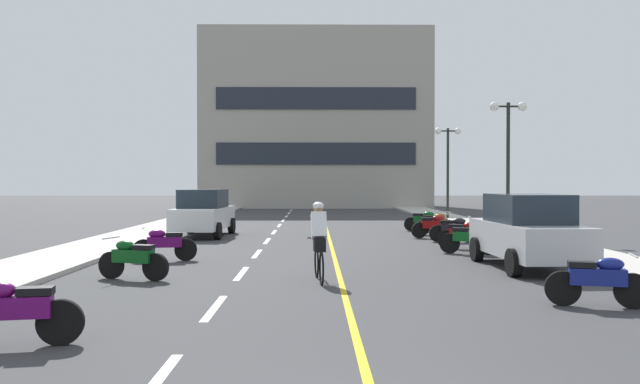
# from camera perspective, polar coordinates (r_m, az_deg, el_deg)

# --- Properties ---
(ground_plane) EXTENTS (140.00, 140.00, 0.00)m
(ground_plane) POSITION_cam_1_polar(r_m,az_deg,el_deg) (25.75, 0.17, -3.80)
(ground_plane) COLOR #38383A
(curb_left) EXTENTS (2.40, 72.00, 0.12)m
(curb_left) POSITION_cam_1_polar(r_m,az_deg,el_deg) (29.55, -14.04, -3.10)
(curb_left) COLOR #B7B2A8
(curb_left) RESTS_ON ground
(curb_right) EXTENTS (2.40, 72.00, 0.12)m
(curb_right) POSITION_cam_1_polar(r_m,az_deg,el_deg) (29.71, 14.14, -3.08)
(curb_right) COLOR #B7B2A8
(curb_right) RESTS_ON ground
(lane_dash_0) EXTENTS (0.14, 2.20, 0.01)m
(lane_dash_0) POSITION_cam_1_polar(r_m,az_deg,el_deg) (7.19, -14.59, -16.30)
(lane_dash_0) COLOR silver
(lane_dash_0) RESTS_ON ground
(lane_dash_1) EXTENTS (0.14, 2.20, 0.01)m
(lane_dash_1) POSITION_cam_1_polar(r_m,az_deg,el_deg) (11.00, -9.45, -10.22)
(lane_dash_1) COLOR silver
(lane_dash_1) RESTS_ON ground
(lane_dash_2) EXTENTS (0.14, 2.20, 0.01)m
(lane_dash_2) POSITION_cam_1_polar(r_m,az_deg,el_deg) (14.91, -7.06, -7.27)
(lane_dash_2) COLOR silver
(lane_dash_2) RESTS_ON ground
(lane_dash_3) EXTENTS (0.14, 2.20, 0.01)m
(lane_dash_3) POSITION_cam_1_polar(r_m,az_deg,el_deg) (18.86, -5.68, -5.54)
(lane_dash_3) COLOR silver
(lane_dash_3) RESTS_ON ground
(lane_dash_4) EXTENTS (0.14, 2.20, 0.01)m
(lane_dash_4) POSITION_cam_1_polar(r_m,az_deg,el_deg) (22.82, -4.78, -4.41)
(lane_dash_4) COLOR silver
(lane_dash_4) RESTS_ON ground
(lane_dash_5) EXTENTS (0.14, 2.20, 0.01)m
(lane_dash_5) POSITION_cam_1_polar(r_m,az_deg,el_deg) (26.80, -4.15, -3.61)
(lane_dash_5) COLOR silver
(lane_dash_5) RESTS_ON ground
(lane_dash_6) EXTENTS (0.14, 2.20, 0.01)m
(lane_dash_6) POSITION_cam_1_polar(r_m,az_deg,el_deg) (30.78, -3.68, -3.02)
(lane_dash_6) COLOR silver
(lane_dash_6) RESTS_ON ground
(lane_dash_7) EXTENTS (0.14, 2.20, 0.01)m
(lane_dash_7) POSITION_cam_1_polar(r_m,az_deg,el_deg) (34.77, -3.33, -2.56)
(lane_dash_7) COLOR silver
(lane_dash_7) RESTS_ON ground
(lane_dash_8) EXTENTS (0.14, 2.20, 0.01)m
(lane_dash_8) POSITION_cam_1_polar(r_m,az_deg,el_deg) (38.76, -3.04, -2.20)
(lane_dash_8) COLOR silver
(lane_dash_8) RESTS_ON ground
(lane_dash_9) EXTENTS (0.14, 2.20, 0.01)m
(lane_dash_9) POSITION_cam_1_polar(r_m,az_deg,el_deg) (42.75, -2.81, -1.91)
(lane_dash_9) COLOR silver
(lane_dash_9) RESTS_ON ground
(lane_dash_10) EXTENTS (0.14, 2.20, 0.01)m
(lane_dash_10) POSITION_cam_1_polar(r_m,az_deg,el_deg) (46.74, -2.62, -1.66)
(lane_dash_10) COLOR silver
(lane_dash_10) RESTS_ON ground
(lane_dash_11) EXTENTS (0.14, 2.20, 0.01)m
(lane_dash_11) POSITION_cam_1_polar(r_m,az_deg,el_deg) (50.73, -2.46, -1.46)
(lane_dash_11) COLOR silver
(lane_dash_11) RESTS_ON ground
(centre_line_yellow) EXTENTS (0.12, 66.00, 0.01)m
(centre_line_yellow) POSITION_cam_1_polar(r_m,az_deg,el_deg) (28.75, 0.59, -3.30)
(centre_line_yellow) COLOR gold
(centre_line_yellow) RESTS_ON ground
(office_building) EXTENTS (18.60, 9.56, 14.40)m
(office_building) POSITION_cam_1_polar(r_m,az_deg,el_deg) (54.62, -0.38, 6.27)
(office_building) COLOR #9E998E
(office_building) RESTS_ON ground
(street_lamp_mid) EXTENTS (1.46, 0.36, 5.13)m
(street_lamp_mid) POSITION_cam_1_polar(r_m,az_deg,el_deg) (25.93, 16.55, 4.75)
(street_lamp_mid) COLOR black
(street_lamp_mid) RESTS_ON curb_right
(street_lamp_far) EXTENTS (1.46, 0.36, 4.99)m
(street_lamp_far) POSITION_cam_1_polar(r_m,az_deg,el_deg) (35.80, 11.42, 3.57)
(street_lamp_far) COLOR black
(street_lamp_far) RESTS_ON curb_right
(parked_car_near) EXTENTS (2.05, 4.26, 1.82)m
(parked_car_near) POSITION_cam_1_polar(r_m,az_deg,el_deg) (16.41, 18.16, -3.35)
(parked_car_near) COLOR black
(parked_car_near) RESTS_ON ground
(parked_car_mid) EXTENTS (2.10, 4.29, 1.82)m
(parked_car_mid) POSITION_cam_1_polar(r_m,az_deg,el_deg) (25.07, -10.44, -1.85)
(parked_car_mid) COLOR black
(parked_car_mid) RESTS_ON ground
(motorcycle_0) EXTENTS (1.69, 0.61, 0.92)m
(motorcycle_0) POSITION_cam_1_polar(r_m,az_deg,el_deg) (9.15, -25.81, -9.59)
(motorcycle_0) COLOR black
(motorcycle_0) RESTS_ON ground
(motorcycle_1) EXTENTS (1.67, 0.70, 0.92)m
(motorcycle_1) POSITION_cam_1_polar(r_m,az_deg,el_deg) (11.80, 23.72, -7.22)
(motorcycle_1) COLOR black
(motorcycle_1) RESTS_ON ground
(motorcycle_2) EXTENTS (1.65, 0.76, 0.92)m
(motorcycle_2) POSITION_cam_1_polar(r_m,az_deg,el_deg) (14.36, -16.48, -5.72)
(motorcycle_2) COLOR black
(motorcycle_2) RESTS_ON ground
(motorcycle_3) EXTENTS (1.69, 0.61, 0.92)m
(motorcycle_3) POSITION_cam_1_polar(r_m,az_deg,el_deg) (17.45, -13.82, -4.53)
(motorcycle_3) COLOR black
(motorcycle_3) RESTS_ON ground
(motorcycle_4) EXTENTS (1.64, 0.79, 0.92)m
(motorcycle_4) POSITION_cam_1_polar(r_m,az_deg,el_deg) (19.14, 13.26, -4.05)
(motorcycle_4) COLOR black
(motorcycle_4) RESTS_ON ground
(motorcycle_5) EXTENTS (1.64, 0.78, 0.92)m
(motorcycle_5) POSITION_cam_1_polar(r_m,az_deg,el_deg) (20.61, 12.85, -3.69)
(motorcycle_5) COLOR black
(motorcycle_5) RESTS_ON ground
(motorcycle_6) EXTENTS (1.70, 0.60, 0.92)m
(motorcycle_6) POSITION_cam_1_polar(r_m,az_deg,el_deg) (22.78, 11.94, -3.25)
(motorcycle_6) COLOR black
(motorcycle_6) RESTS_ON ground
(motorcycle_7) EXTENTS (1.69, 0.63, 0.92)m
(motorcycle_7) POSITION_cam_1_polar(r_m,az_deg,el_deg) (24.29, 10.15, -2.98)
(motorcycle_7) COLOR black
(motorcycle_7) RESTS_ON ground
(motorcycle_8) EXTENTS (1.69, 0.63, 0.92)m
(motorcycle_8) POSITION_cam_1_polar(r_m,az_deg,el_deg) (25.75, 10.37, -2.76)
(motorcycle_8) COLOR black
(motorcycle_8) RESTS_ON ground
(motorcycle_9) EXTENTS (1.67, 0.70, 0.92)m
(motorcycle_9) POSITION_cam_1_polar(r_m,az_deg,el_deg) (27.45, 9.36, -2.53)
(motorcycle_9) COLOR black
(motorcycle_9) RESTS_ON ground
(cyclist_rider) EXTENTS (0.43, 1.77, 1.71)m
(cyclist_rider) POSITION_cam_1_polar(r_m,az_deg,el_deg) (13.58, -0.10, -4.31)
(cyclist_rider) COLOR black
(cyclist_rider) RESTS_ON ground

